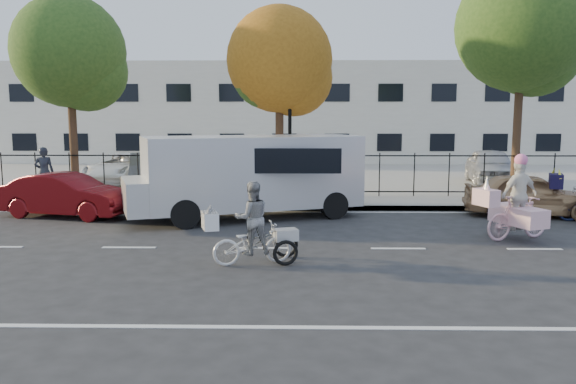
{
  "coord_description": "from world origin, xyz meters",
  "views": [
    {
      "loc": [
        0.76,
        -12.17,
        2.93
      ],
      "look_at": [
        0.53,
        1.2,
        1.1
      ],
      "focal_mm": 35.0,
      "sensor_mm": 36.0,
      "label": 1
    }
  ],
  "objects_px": {
    "lot_car_d": "(491,166)",
    "lot_car_c": "(149,170)",
    "pedestrian": "(44,172)",
    "unicorn_bike": "(517,208)",
    "lamppost": "(290,110)",
    "zebra_trike": "(252,233)",
    "lot_car_b": "(122,168)",
    "gold_sedan": "(530,195)",
    "red_sedan": "(67,195)",
    "white_van": "(248,173)"
  },
  "relations": [
    {
      "from": "white_van",
      "to": "lot_car_b",
      "type": "xyz_separation_m",
      "value": [
        -5.85,
        7.01,
        -0.52
      ]
    },
    {
      "from": "unicorn_bike",
      "to": "lot_car_b",
      "type": "relative_size",
      "value": 0.46
    },
    {
      "from": "gold_sedan",
      "to": "pedestrian",
      "type": "distance_m",
      "value": 15.64
    },
    {
      "from": "gold_sedan",
      "to": "pedestrian",
      "type": "relative_size",
      "value": 2.16
    },
    {
      "from": "lamppost",
      "to": "zebra_trike",
      "type": "relative_size",
      "value": 2.25
    },
    {
      "from": "zebra_trike",
      "to": "gold_sedan",
      "type": "xyz_separation_m",
      "value": [
        7.68,
        5.49,
        -0.0
      ]
    },
    {
      "from": "lamppost",
      "to": "pedestrian",
      "type": "distance_m",
      "value": 8.63
    },
    {
      "from": "unicorn_bike",
      "to": "lot_car_b",
      "type": "distance_m",
      "value": 15.87
    },
    {
      "from": "lot_car_c",
      "to": "lot_car_d",
      "type": "distance_m",
      "value": 13.75
    },
    {
      "from": "lamppost",
      "to": "zebra_trike",
      "type": "bearing_deg",
      "value": -94.39
    },
    {
      "from": "lot_car_b",
      "to": "lot_car_c",
      "type": "xyz_separation_m",
      "value": [
        1.46,
        -1.27,
        0.04
      ]
    },
    {
      "from": "gold_sedan",
      "to": "pedestrian",
      "type": "height_order",
      "value": "pedestrian"
    },
    {
      "from": "pedestrian",
      "to": "lot_car_b",
      "type": "xyz_separation_m",
      "value": [
        1.37,
        4.12,
        -0.23
      ]
    },
    {
      "from": "lamppost",
      "to": "red_sedan",
      "type": "height_order",
      "value": "lamppost"
    },
    {
      "from": "lamppost",
      "to": "unicorn_bike",
      "type": "bearing_deg",
      "value": -47.08
    },
    {
      "from": "lot_car_d",
      "to": "lot_car_c",
      "type": "bearing_deg",
      "value": -164.94
    },
    {
      "from": "lamppost",
      "to": "unicorn_bike",
      "type": "height_order",
      "value": "lamppost"
    },
    {
      "from": "lamppost",
      "to": "lot_car_d",
      "type": "relative_size",
      "value": 1.03
    },
    {
      "from": "lot_car_b",
      "to": "zebra_trike",
      "type": "bearing_deg",
      "value": -58.07
    },
    {
      "from": "zebra_trike",
      "to": "pedestrian",
      "type": "bearing_deg",
      "value": 27.12
    },
    {
      "from": "white_van",
      "to": "gold_sedan",
      "type": "xyz_separation_m",
      "value": [
        8.21,
        0.36,
        -0.66
      ]
    },
    {
      "from": "lamppost",
      "to": "gold_sedan",
      "type": "height_order",
      "value": "lamppost"
    },
    {
      "from": "gold_sedan",
      "to": "lot_car_d",
      "type": "xyz_separation_m",
      "value": [
        1.1,
        6.66,
        0.24
      ]
    },
    {
      "from": "lamppost",
      "to": "pedestrian",
      "type": "xyz_separation_m",
      "value": [
        -8.37,
        -0.11,
        -2.1
      ]
    },
    {
      "from": "lot_car_b",
      "to": "unicorn_bike",
      "type": "bearing_deg",
      "value": -34.17
    },
    {
      "from": "lot_car_c",
      "to": "white_van",
      "type": "bearing_deg",
      "value": -66.99
    },
    {
      "from": "pedestrian",
      "to": "unicorn_bike",
      "type": "bearing_deg",
      "value": 140.24
    },
    {
      "from": "lot_car_c",
      "to": "lot_car_d",
      "type": "height_order",
      "value": "lot_car_d"
    },
    {
      "from": "lot_car_d",
      "to": "pedestrian",
      "type": "bearing_deg",
      "value": -156.22
    },
    {
      "from": "lot_car_b",
      "to": "lot_car_d",
      "type": "relative_size",
      "value": 1.07
    },
    {
      "from": "pedestrian",
      "to": "gold_sedan",
      "type": "bearing_deg",
      "value": 153.49
    },
    {
      "from": "white_van",
      "to": "lot_car_b",
      "type": "relative_size",
      "value": 1.58
    },
    {
      "from": "red_sedan",
      "to": "pedestrian",
      "type": "relative_size",
      "value": 2.23
    },
    {
      "from": "lamppost",
      "to": "gold_sedan",
      "type": "bearing_deg",
      "value": -20.54
    },
    {
      "from": "lot_car_b",
      "to": "lot_car_c",
      "type": "bearing_deg",
      "value": -36.67
    },
    {
      "from": "lamppost",
      "to": "lot_car_d",
      "type": "bearing_deg",
      "value": 26.19
    },
    {
      "from": "pedestrian",
      "to": "lot_car_d",
      "type": "xyz_separation_m",
      "value": [
        16.53,
        4.13,
        -0.14
      ]
    },
    {
      "from": "unicorn_bike",
      "to": "zebra_trike",
      "type": "bearing_deg",
      "value": 88.84
    },
    {
      "from": "lamppost",
      "to": "unicorn_bike",
      "type": "distance_m",
      "value": 8.33
    },
    {
      "from": "white_van",
      "to": "pedestrian",
      "type": "bearing_deg",
      "value": 137.51
    },
    {
      "from": "red_sedan",
      "to": "lot_car_b",
      "type": "relative_size",
      "value": 0.85
    },
    {
      "from": "lamppost",
      "to": "lot_car_c",
      "type": "relative_size",
      "value": 1.07
    },
    {
      "from": "lamppost",
      "to": "zebra_trike",
      "type": "height_order",
      "value": "lamppost"
    },
    {
      "from": "lot_car_d",
      "to": "lot_car_b",
      "type": "bearing_deg",
      "value": -170.23
    },
    {
      "from": "lamppost",
      "to": "lot_car_b",
      "type": "height_order",
      "value": "lamppost"
    },
    {
      "from": "lot_car_d",
      "to": "lamppost",
      "type": "bearing_deg",
      "value": -144.04
    },
    {
      "from": "white_van",
      "to": "gold_sedan",
      "type": "height_order",
      "value": "white_van"
    },
    {
      "from": "pedestrian",
      "to": "lot_car_c",
      "type": "distance_m",
      "value": 4.03
    },
    {
      "from": "unicorn_bike",
      "to": "lot_car_d",
      "type": "relative_size",
      "value": 0.49
    },
    {
      "from": "gold_sedan",
      "to": "lot_car_d",
      "type": "relative_size",
      "value": 0.88
    }
  ]
}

